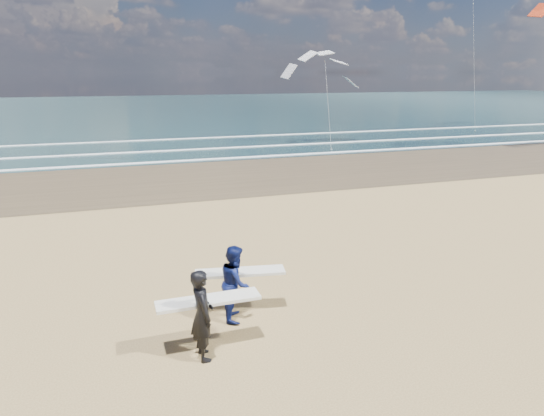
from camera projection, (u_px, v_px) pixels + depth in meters
name	position (u px, v px, depth m)	size (l,w,h in m)	color
wet_sand_strip	(456.00, 159.00, 33.52)	(220.00, 12.00, 0.01)	#4D3F29
ocean	(248.00, 107.00, 82.90)	(220.00, 100.00, 0.02)	#173134
foam_breakers	(380.00, 139.00, 42.74)	(220.00, 11.70, 0.05)	white
surfer_near	(203.00, 313.00, 9.93)	(2.20, 0.99, 1.96)	black
surfer_far	(236.00, 282.00, 11.57)	(2.26, 1.32, 1.84)	#0E184F
kite_1	(327.00, 82.00, 38.48)	(6.67, 4.83, 8.56)	slate
kite_5	(474.00, 45.00, 49.30)	(4.95, 4.64, 16.22)	slate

